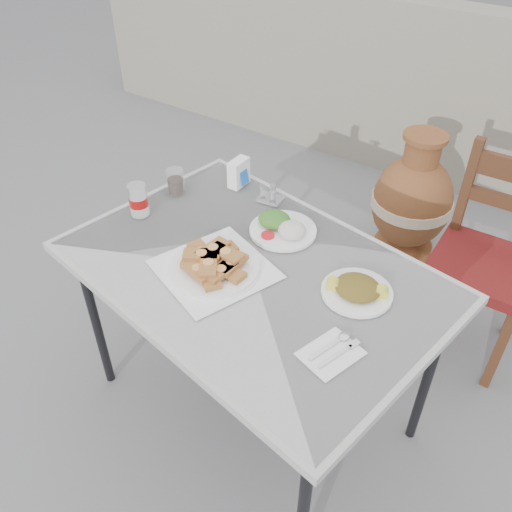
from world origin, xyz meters
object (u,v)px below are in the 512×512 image
Objects in this scene: terracotta_urn at (412,203)px; chair at (486,258)px; salad_chopped_plate at (357,289)px; soda_can at (138,200)px; napkin_holder at (239,173)px; cola_glass at (176,183)px; condiment_caddy at (270,195)px; cafe_table at (253,279)px; pide_plate at (214,262)px; salad_rice_plate at (282,227)px.

chair is at bearing -42.41° from terracotta_urn.
terracotta_urn is (-0.25, 1.35, -0.48)m from salad_chopped_plate.
soda_can is 0.46m from napkin_holder.
napkin_holder reaches higher than terracotta_urn.
cola_glass is 0.41m from condiment_caddy.
pide_plate is (-0.11, -0.09, 0.09)m from cafe_table.
chair is 0.73m from terracotta_urn.
soda_can reaches higher than terracotta_urn.
soda_can is at bearing -176.00° from salad_chopped_plate.
cola_glass is 0.11× the size of chair.
pide_plate is 3.50× the size of soda_can.
salad_rice_plate is at bearing 96.00° from cafe_table.
terracotta_urn is (0.23, 1.52, -0.50)m from pide_plate.
cola_glass is (-0.54, -0.01, 0.02)m from salad_rice_plate.
pide_plate is 0.34m from salad_rice_plate.
chair reaches higher than cola_glass.
napkin_holder is at bearing 46.42° from cola_glass.
pide_plate is at bearing -12.92° from soda_can.
salad_rice_plate reaches higher than cafe_table.
pide_plate is at bearing -80.49° from condiment_caddy.
terracotta_urn is (0.13, 1.43, -0.40)m from cafe_table.
cafe_table is 0.62m from cola_glass.
pide_plate is at bearing -103.77° from salad_rice_plate.
cola_glass is 1.48m from terracotta_urn.
salad_rice_plate is 0.23m from condiment_caddy.
cafe_table is 0.26m from salad_rice_plate.
pide_plate is 0.56m from cola_glass.
cola_glass is at bearing -119.72° from terracotta_urn.
cafe_table is at bearing -1.89° from soda_can.
salad_chopped_plate is at bearing -79.53° from terracotta_urn.
napkin_holder reaches higher than pide_plate.
pide_plate is 0.58m from napkin_holder.
chair reaches higher than pide_plate.
chair reaches higher than soda_can.
salad_rice_plate is 1.93× the size of soda_can.
salad_rice_plate is 0.26× the size of chair.
chair reaches higher than napkin_holder.
cafe_table is 0.58m from napkin_holder.
pide_plate reaches higher than salad_chopped_plate.
condiment_caddy is (0.39, 0.39, -0.04)m from soda_can.
cola_glass is at bearing -133.10° from napkin_holder.
chair is (0.84, 0.55, -0.33)m from condiment_caddy.
soda_can is 1.11× the size of napkin_holder.
chair reaches higher than salad_chopped_plate.
soda_can reaches higher than condiment_caddy.
cafe_table is at bearing -84.00° from salad_rice_plate.
soda_can reaches higher than napkin_holder.
soda_can reaches higher than salad_chopped_plate.
cafe_table is 3.16× the size of pide_plate.
napkin_holder is (-0.26, 0.52, 0.03)m from pide_plate.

